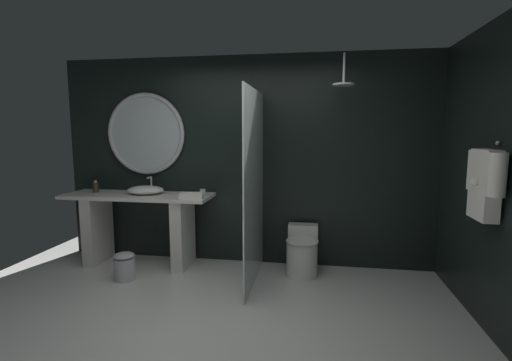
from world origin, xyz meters
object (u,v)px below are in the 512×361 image
(folded_hand_towel, at_px, (191,196))
(rain_shower_head, at_px, (344,82))
(round_wall_mirror, at_px, (146,134))
(waste_bin, at_px, (125,266))
(vessel_sink, at_px, (145,190))
(toilet, at_px, (302,252))
(tumbler_cup, at_px, (203,193))
(soap_dispenser, at_px, (96,187))
(hanging_bathrobe, at_px, (485,181))

(folded_hand_towel, bearing_deg, rain_shower_head, 3.65)
(round_wall_mirror, relative_size, waste_bin, 3.32)
(waste_bin, bearing_deg, vessel_sink, 86.57)
(vessel_sink, height_order, toilet, vessel_sink)
(tumbler_cup, distance_m, round_wall_mirror, 1.13)
(soap_dispenser, height_order, toilet, soap_dispenser)
(tumbler_cup, height_order, soap_dispenser, soap_dispenser)
(waste_bin, bearing_deg, soap_dispenser, 140.22)
(tumbler_cup, relative_size, soap_dispenser, 0.59)
(vessel_sink, distance_m, hanging_bathrobe, 3.61)
(round_wall_mirror, xyz_separation_m, waste_bin, (0.06, -0.78, -1.48))
(rain_shower_head, relative_size, waste_bin, 1.07)
(vessel_sink, xyz_separation_m, waste_bin, (-0.03, -0.53, -0.79))
(soap_dispenser, xyz_separation_m, round_wall_mirror, (0.60, 0.23, 0.68))
(hanging_bathrobe, height_order, folded_hand_towel, hanging_bathrobe)
(round_wall_mirror, xyz_separation_m, hanging_bathrobe, (3.52, -1.31, -0.36))
(soap_dispenser, distance_m, hanging_bathrobe, 4.27)
(round_wall_mirror, bearing_deg, soap_dispenser, -159.00)
(toilet, xyz_separation_m, waste_bin, (-1.98, -0.50, -0.10))
(waste_bin, bearing_deg, hanging_bathrobe, -8.78)
(hanging_bathrobe, bearing_deg, rain_shower_head, 138.39)
(vessel_sink, distance_m, round_wall_mirror, 0.74)
(toilet, bearing_deg, hanging_bathrobe, -34.96)
(round_wall_mirror, relative_size, toilet, 1.90)
(vessel_sink, xyz_separation_m, hanging_bathrobe, (3.43, -1.06, 0.33))
(tumbler_cup, xyz_separation_m, rain_shower_head, (1.61, -0.07, 1.25))
(vessel_sink, xyz_separation_m, folded_hand_towel, (0.67, -0.22, -0.02))
(round_wall_mirror, relative_size, folded_hand_towel, 3.90)
(tumbler_cup, bearing_deg, rain_shower_head, -2.32)
(tumbler_cup, bearing_deg, toilet, 0.95)
(soap_dispenser, relative_size, waste_bin, 0.48)
(vessel_sink, height_order, round_wall_mirror, round_wall_mirror)
(hanging_bathrobe, bearing_deg, tumbler_cup, 159.23)
(tumbler_cup, relative_size, waste_bin, 0.28)
(rain_shower_head, bearing_deg, round_wall_mirror, 171.59)
(folded_hand_towel, bearing_deg, vessel_sink, 161.97)
(vessel_sink, height_order, waste_bin, vessel_sink)
(tumbler_cup, bearing_deg, round_wall_mirror, 160.57)
(toilet, bearing_deg, vessel_sink, 179.22)
(tumbler_cup, distance_m, rain_shower_head, 2.04)
(vessel_sink, distance_m, soap_dispenser, 0.69)
(rain_shower_head, distance_m, hanging_bathrobe, 1.70)
(vessel_sink, bearing_deg, rain_shower_head, -2.70)
(tumbler_cup, distance_m, folded_hand_towel, 0.19)
(tumbler_cup, height_order, round_wall_mirror, round_wall_mirror)
(waste_bin, bearing_deg, tumbler_cup, 31.50)
(hanging_bathrobe, relative_size, folded_hand_towel, 2.37)
(vessel_sink, xyz_separation_m, tumbler_cup, (0.75, -0.05, -0.01))
(rain_shower_head, bearing_deg, waste_bin, -170.14)
(toilet, bearing_deg, tumbler_cup, -179.05)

